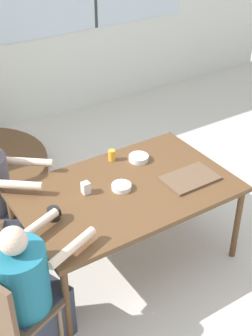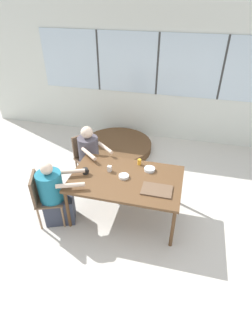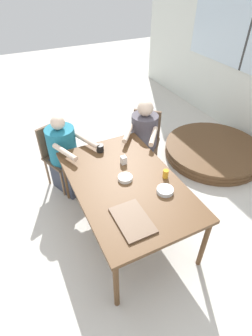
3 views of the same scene
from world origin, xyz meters
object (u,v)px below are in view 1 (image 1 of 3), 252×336
Objects in this scene: chair_for_man_blue_shirt at (7,311)px; person_man_blue_shirt at (28,298)px; milk_carton_small at (86,188)px; juice_glass at (112,155)px; bowl_cereal at (139,158)px; coffee_mug at (54,214)px; bowl_white_shallow at (121,187)px.

chair_for_man_blue_shirt is 0.81× the size of person_man_blue_shirt.
juice_glass is at bearing 35.64° from milk_carton_small.
chair_for_man_blue_shirt is 9.40× the size of milk_carton_small.
bowl_cereal is at bearing -33.56° from juice_glass.
bowl_cereal is at bearing 18.79° from coffee_mug.
bowl_cereal is (1.44, 0.72, 0.22)m from chair_for_man_blue_shirt.
coffee_mug is at bearing -161.21° from bowl_cereal.
juice_glass is 0.62× the size of bowl_white_shallow.
chair_for_man_blue_shirt is 1.21m from bowl_white_shallow.
juice_glass and milk_carton_small have the same top height.
juice_glass is at bearing 104.09° from person_man_blue_shirt.
coffee_mug is 0.62× the size of bowl_white_shallow.
chair_for_man_blue_shirt is 1.05m from milk_carton_small.
milk_carton_small is at bearing 23.94° from coffee_mug.
person_man_blue_shirt is (0.16, 0.06, -0.05)m from chair_for_man_blue_shirt.
person_man_blue_shirt is 1.46m from bowl_cereal.
juice_glass is 0.42m from bowl_white_shallow.
juice_glass reaches higher than bowl_cereal.
milk_carton_small is (0.86, 0.55, 0.24)m from chair_for_man_blue_shirt.
bowl_cereal is (1.28, 0.65, 0.27)m from person_man_blue_shirt.
bowl_cereal is at bearing 95.21° from chair_for_man_blue_shirt.
chair_for_man_blue_shirt reaches higher than juice_glass.
juice_glass is 0.56× the size of bowl_cereal.
milk_carton_small reaches higher than coffee_mug.
chair_for_man_blue_shirt reaches higher than bowl_white_shallow.
bowl_cereal is (0.18, -0.12, -0.02)m from juice_glass.
coffee_mug is 1.02× the size of milk_carton_small.
milk_carton_small is 0.61m from bowl_cereal.
juice_glass is 0.22m from bowl_cereal.
bowl_white_shallow is at bearing -141.71° from bowl_cereal.
person_man_blue_shirt is 1.05m from bowl_white_shallow.
bowl_cereal is at bearing 15.74° from milk_carton_small.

